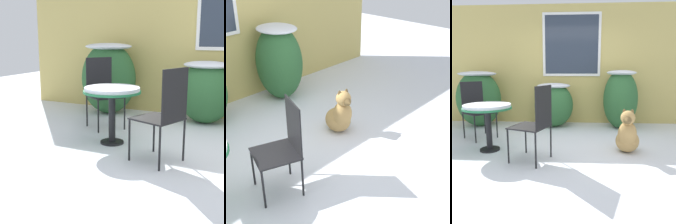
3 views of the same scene
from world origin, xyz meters
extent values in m
plane|color=white|center=(0.00, 0.00, 0.00)|extent=(16.00, 16.00, 0.00)
ellipsoid|color=#2D6033|center=(-2.06, 1.69, 0.64)|extent=(1.01, 0.89, 1.28)
ellipsoid|color=white|center=(-2.06, 1.69, 1.22)|extent=(0.86, 0.76, 0.12)
ellipsoid|color=#2D6033|center=(-0.30, 1.73, 0.51)|extent=(0.89, 0.77, 1.01)
ellipsoid|color=white|center=(-0.30, 1.73, 0.95)|extent=(0.76, 0.66, 0.12)
cylinder|color=black|center=(-1.18, 0.07, 0.01)|extent=(0.32, 0.32, 0.03)
cylinder|color=black|center=(-1.18, 0.07, 0.35)|extent=(0.09, 0.09, 0.66)
cylinder|color=#237A47|center=(-1.18, 0.07, 0.70)|extent=(0.76, 0.76, 0.03)
cylinder|color=white|center=(-1.18, 0.07, 0.73)|extent=(0.73, 0.73, 0.05)
cube|color=black|center=(-1.62, 0.72, 0.50)|extent=(0.67, 0.67, 0.02)
cube|color=black|center=(-1.81, 0.86, 0.79)|extent=(0.28, 0.36, 0.57)
cylinder|color=black|center=(-1.58, 0.42, 0.24)|extent=(0.02, 0.02, 0.49)
cylinder|color=black|center=(-1.31, 0.77, 0.24)|extent=(0.02, 0.02, 0.49)
cylinder|color=black|center=(-1.93, 0.68, 0.24)|extent=(0.02, 0.02, 0.49)
cylinder|color=black|center=(-1.66, 1.03, 0.24)|extent=(0.02, 0.02, 0.49)
cube|color=black|center=(-0.43, -0.30, 0.50)|extent=(0.61, 0.61, 0.02)
cube|color=black|center=(-0.22, -0.38, 0.79)|extent=(0.16, 0.42, 0.57)
cylinder|color=black|center=(-0.56, -0.02, 0.24)|extent=(0.02, 0.02, 0.49)
cylinder|color=black|center=(-0.71, -0.43, 0.24)|extent=(0.02, 0.02, 0.49)
cylinder|color=black|center=(-0.15, -0.17, 0.24)|extent=(0.02, 0.02, 0.49)
cylinder|color=black|center=(-0.30, -0.58, 0.24)|extent=(0.02, 0.02, 0.49)
camera|label=1|loc=(0.78, -3.88, 1.41)|focal=55.00mm
camera|label=2|loc=(-2.23, -2.92, 2.63)|focal=55.00mm
camera|label=3|loc=(0.23, -3.26, 1.25)|focal=35.00mm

